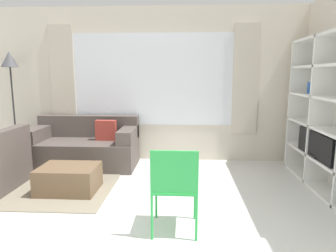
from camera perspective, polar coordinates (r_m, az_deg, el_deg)
ground_plane at (r=2.89m, az=-9.31°, el=-22.56°), size 16.00×16.00×0.00m
wall_back at (r=5.39m, az=-2.90°, el=7.81°), size 6.47×0.11×2.70m
area_rug at (r=4.63m, az=-23.05°, el=-10.36°), size 2.05×1.63×0.01m
couch_main at (r=5.30m, az=-15.63°, el=-3.96°), size 1.78×0.87×0.82m
ottoman at (r=4.23m, az=-18.34°, el=-9.56°), size 0.75×0.57×0.35m
floor_lamp at (r=5.85m, az=-27.84°, el=9.50°), size 0.29×0.29×1.93m
folding_chair at (r=2.91m, az=1.28°, el=-10.75°), size 0.44×0.46×0.86m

